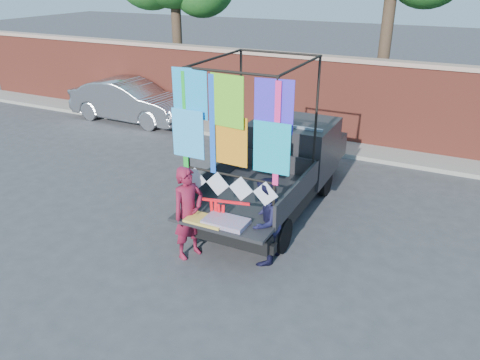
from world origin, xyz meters
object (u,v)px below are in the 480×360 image
at_px(man, 264,222).
at_px(sedan, 130,100).
at_px(pickup_truck, 284,164).
at_px(woman, 189,213).

bearing_deg(man, sedan, -129.00).
height_order(pickup_truck, sedan, pickup_truck).
bearing_deg(sedan, woman, -134.20).
bearing_deg(pickup_truck, man, -76.02).
relative_size(pickup_truck, sedan, 1.23).
bearing_deg(sedan, pickup_truck, -115.04).
height_order(woman, man, woman).
bearing_deg(man, woman, -73.26).
bearing_deg(woman, man, -51.12).
height_order(sedan, woman, woman).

